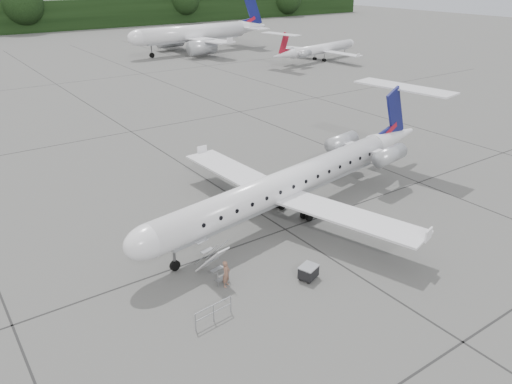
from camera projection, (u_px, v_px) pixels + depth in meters
ground at (343, 228)px, 34.26m from camera, size 320.00×320.00×0.00m
main_regional_jet at (285, 171)px, 34.06m from camera, size 31.16×24.71×7.22m
airstair at (212, 260)px, 28.33m from camera, size 1.19×2.23×2.26m
passenger at (226, 274)px, 27.69m from camera, size 0.70×0.64×1.60m
safety_railing at (214, 313)px, 25.01m from camera, size 2.20×0.31×1.00m
baggage_cart at (308, 272)px, 28.48m from camera, size 1.24×1.12×0.89m
bg_narrowbody at (193, 25)px, 101.45m from camera, size 32.25×24.17×11.09m
bg_regional_right at (323, 44)px, 94.44m from camera, size 26.17×21.19×6.08m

